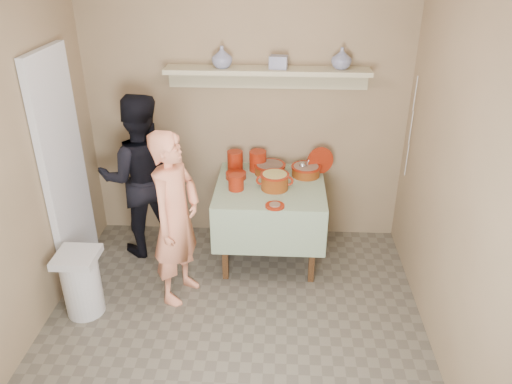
# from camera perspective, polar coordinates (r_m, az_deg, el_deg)

# --- Properties ---
(ground) EXTENTS (3.50, 3.50, 0.00)m
(ground) POSITION_cam_1_polar(r_m,az_deg,el_deg) (3.88, -2.97, -17.76)
(ground) COLOR #615A4C
(ground) RESTS_ON ground
(tile_panel) EXTENTS (0.06, 0.70, 2.00)m
(tile_panel) POSITION_cam_1_polar(r_m,az_deg,el_deg) (4.45, -21.04, 2.26)
(tile_panel) COLOR silver
(tile_panel) RESTS_ON ground
(plate_stack_a) EXTENTS (0.15, 0.15, 0.20)m
(plate_stack_a) POSITION_cam_1_polar(r_m,az_deg,el_deg) (4.70, -2.40, 3.54)
(plate_stack_a) COLOR maroon
(plate_stack_a) RESTS_ON serving_table
(plate_stack_b) EXTENTS (0.16, 0.16, 0.19)m
(plate_stack_b) POSITION_cam_1_polar(r_m,az_deg,el_deg) (4.71, 0.21, 3.58)
(plate_stack_b) COLOR maroon
(plate_stack_b) RESTS_ON serving_table
(bowl_stack) EXTENTS (0.14, 0.14, 0.14)m
(bowl_stack) POSITION_cam_1_polar(r_m,az_deg,el_deg) (4.35, -2.30, 1.11)
(bowl_stack) COLOR maroon
(bowl_stack) RESTS_ON serving_table
(empty_bowl) EXTENTS (0.19, 0.19, 0.06)m
(empty_bowl) POSITION_cam_1_polar(r_m,az_deg,el_deg) (4.58, -2.31, 1.92)
(empty_bowl) COLOR maroon
(empty_bowl) RESTS_ON serving_table
(propped_lid) EXTENTS (0.26, 0.14, 0.26)m
(propped_lid) POSITION_cam_1_polar(r_m,az_deg,el_deg) (4.69, 7.35, 3.58)
(propped_lid) COLOR maroon
(propped_lid) RESTS_ON serving_table
(vase_right) EXTENTS (0.19, 0.19, 0.18)m
(vase_right) POSITION_cam_1_polar(r_m,az_deg,el_deg) (4.49, 9.76, 14.84)
(vase_right) COLOR navy
(vase_right) RESTS_ON wall_shelf
(vase_left) EXTENTS (0.25, 0.25, 0.19)m
(vase_left) POSITION_cam_1_polar(r_m,az_deg,el_deg) (4.47, -3.91, 15.14)
(vase_left) COLOR navy
(vase_left) RESTS_ON wall_shelf
(ceramic_box) EXTENTS (0.17, 0.13, 0.11)m
(ceramic_box) POSITION_cam_1_polar(r_m,az_deg,el_deg) (4.45, 2.59, 14.61)
(ceramic_box) COLOR navy
(ceramic_box) RESTS_ON wall_shelf
(person_cook) EXTENTS (0.52, 0.63, 1.48)m
(person_cook) POSITION_cam_1_polar(r_m,az_deg,el_deg) (4.03, -9.16, -3.00)
(person_cook) COLOR #F28F68
(person_cook) RESTS_ON ground
(person_helper) EXTENTS (0.88, 0.76, 1.56)m
(person_helper) POSITION_cam_1_polar(r_m,az_deg,el_deg) (4.70, -13.02, 1.73)
(person_helper) COLOR black
(person_helper) RESTS_ON ground
(room_shell) EXTENTS (3.04, 3.54, 2.62)m
(room_shell) POSITION_cam_1_polar(r_m,az_deg,el_deg) (2.97, -3.70, 4.88)
(room_shell) COLOR #987F5D
(room_shell) RESTS_ON ground
(serving_table) EXTENTS (0.97, 0.97, 0.76)m
(serving_table) POSITION_cam_1_polar(r_m,az_deg,el_deg) (4.52, 1.64, -0.47)
(serving_table) COLOR #4C2D16
(serving_table) RESTS_ON ground
(cazuela_meat_a) EXTENTS (0.30, 0.30, 0.10)m
(cazuela_meat_a) POSITION_cam_1_polar(r_m,az_deg,el_deg) (4.65, 1.58, 2.76)
(cazuela_meat_a) COLOR #632509
(cazuela_meat_a) RESTS_ON serving_table
(cazuela_meat_b) EXTENTS (0.28, 0.28, 0.10)m
(cazuela_meat_b) POSITION_cam_1_polar(r_m,az_deg,el_deg) (4.63, 5.73, 2.54)
(cazuela_meat_b) COLOR #632509
(cazuela_meat_b) RESTS_ON serving_table
(ladle) EXTENTS (0.08, 0.26, 0.19)m
(ladle) POSITION_cam_1_polar(r_m,az_deg,el_deg) (4.60, 5.38, 3.05)
(ladle) COLOR silver
(ladle) RESTS_ON cazuela_meat_b
(cazuela_rice) EXTENTS (0.33, 0.25, 0.14)m
(cazuela_rice) POSITION_cam_1_polar(r_m,az_deg,el_deg) (4.36, 2.15, 1.39)
(cazuela_rice) COLOR #632509
(cazuela_rice) RESTS_ON serving_table
(front_plate) EXTENTS (0.16, 0.16, 0.03)m
(front_plate) POSITION_cam_1_polar(r_m,az_deg,el_deg) (4.09, 2.17, -1.56)
(front_plate) COLOR maroon
(front_plate) RESTS_ON serving_table
(wall_shelf) EXTENTS (1.80, 0.25, 0.21)m
(wall_shelf) POSITION_cam_1_polar(r_m,az_deg,el_deg) (4.51, 1.30, 13.48)
(wall_shelf) COLOR #BFB68E
(wall_shelf) RESTS_ON room_shell
(trash_bin) EXTENTS (0.32, 0.32, 0.56)m
(trash_bin) POSITION_cam_1_polar(r_m,az_deg,el_deg) (4.26, -19.31, -9.77)
(trash_bin) COLOR silver
(trash_bin) RESTS_ON ground
(electrical_cord) EXTENTS (0.01, 0.05, 0.90)m
(electrical_cord) POSITION_cam_1_polar(r_m,az_deg,el_deg) (4.61, 17.29, 7.04)
(electrical_cord) COLOR silver
(electrical_cord) RESTS_ON wall_shelf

